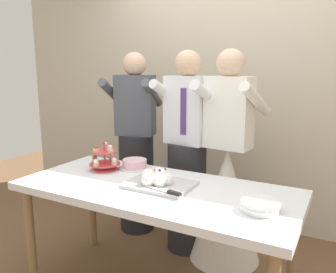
% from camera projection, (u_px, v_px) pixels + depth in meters
% --- Properties ---
extents(rear_wall, '(5.20, 0.10, 2.90)m').
position_uv_depth(rear_wall, '(229.00, 76.00, 3.26)').
color(rear_wall, beige).
rests_on(rear_wall, ground_plane).
extents(dessert_table, '(1.80, 0.80, 0.78)m').
position_uv_depth(dessert_table, '(155.00, 197.00, 2.19)').
color(dessert_table, silver).
rests_on(dessert_table, ground_plane).
extents(cupcake_stand, '(0.23, 0.23, 0.21)m').
position_uv_depth(cupcake_stand, '(104.00, 159.00, 2.51)').
color(cupcake_stand, '#D83F4C').
rests_on(cupcake_stand, dessert_table).
extents(main_cake_tray, '(0.43, 0.32, 0.13)m').
position_uv_depth(main_cake_tray, '(158.00, 180.00, 2.16)').
color(main_cake_tray, silver).
rests_on(main_cake_tray, dessert_table).
extents(plate_stack, '(0.21, 0.21, 0.05)m').
position_uv_depth(plate_stack, '(260.00, 206.00, 1.79)').
color(plate_stack, white).
rests_on(plate_stack, dessert_table).
extents(round_cake, '(0.24, 0.24, 0.07)m').
position_uv_depth(round_cake, '(135.00, 164.00, 2.56)').
color(round_cake, white).
rests_on(round_cake, dessert_table).
extents(person_groom, '(0.52, 0.55, 1.66)m').
position_uv_depth(person_groom, '(187.00, 164.00, 2.79)').
color(person_groom, '#232328').
rests_on(person_groom, ground_plane).
extents(person_bride, '(0.56, 0.56, 1.66)m').
position_uv_depth(person_bride, '(226.00, 189.00, 2.66)').
color(person_bride, white).
rests_on(person_bride, ground_plane).
extents(person_guest, '(0.57, 0.59, 1.66)m').
position_uv_depth(person_guest, '(136.00, 153.00, 3.15)').
color(person_guest, '#232328').
rests_on(person_guest, ground_plane).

